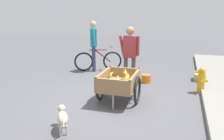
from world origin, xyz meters
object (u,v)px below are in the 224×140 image
at_px(vendor_person, 130,51).
at_px(apple_crate, 200,76).
at_px(plastic_bucket, 146,79).
at_px(cyclist_person, 93,41).
at_px(fruit_cart, 119,83).
at_px(dog, 62,117).
at_px(bicycle, 98,61).
at_px(fire_hydrant, 201,80).

bearing_deg(vendor_person, apple_crate, 120.86).
bearing_deg(plastic_bucket, cyclist_person, -112.75).
height_order(fruit_cart, apple_crate, fruit_cart).
bearing_deg(fruit_cart, dog, -20.13).
relative_size(vendor_person, bicycle, 1.08).
relative_size(vendor_person, cyclist_person, 0.97).
height_order(bicycle, plastic_bucket, bicycle).
xyz_separation_m(fruit_cart, vendor_person, (-1.14, -0.01, 0.56)).
distance_m(vendor_person, cyclist_person, 2.03).
relative_size(vendor_person, plastic_bucket, 5.90).
distance_m(cyclist_person, plastic_bucket, 2.31).
bearing_deg(bicycle, fruit_cart, 29.60).
bearing_deg(dog, vendor_person, 168.07).
bearing_deg(bicycle, cyclist_person, -65.17).
distance_m(bicycle, cyclist_person, 0.70).
height_order(fruit_cart, plastic_bucket, fruit_cart).
bearing_deg(bicycle, plastic_bucket, 64.07).
height_order(cyclist_person, plastic_bucket, cyclist_person).
relative_size(fruit_cart, vendor_person, 1.00).
bearing_deg(dog, fire_hydrant, 138.49).
relative_size(cyclist_person, fire_hydrant, 2.56).
bearing_deg(fruit_cart, bicycle, -150.40).
height_order(vendor_person, dog, vendor_person).
bearing_deg(plastic_bucket, vendor_person, -39.69).
height_order(bicycle, dog, bicycle).
bearing_deg(dog, cyclist_person, -166.61).
height_order(fruit_cart, cyclist_person, cyclist_person).
height_order(fruit_cart, dog, fruit_cart).
bearing_deg(apple_crate, bicycle, -93.73).
relative_size(bicycle, apple_crate, 3.48).
height_order(fire_hydrant, apple_crate, fire_hydrant).
height_order(fire_hydrant, plastic_bucket, fire_hydrant).
relative_size(fruit_cart, bicycle, 1.08).
bearing_deg(plastic_bucket, apple_crate, 113.62).
distance_m(fire_hydrant, plastic_bucket, 1.57).
bearing_deg(apple_crate, dog, -32.65).
relative_size(dog, fire_hydrant, 0.88).
bearing_deg(dog, fruit_cart, 159.87).
xyz_separation_m(cyclist_person, apple_crate, (0.15, 3.48, -0.92)).
relative_size(cyclist_person, apple_crate, 3.90).
relative_size(bicycle, dog, 2.58).
distance_m(cyclist_person, dog, 4.26).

